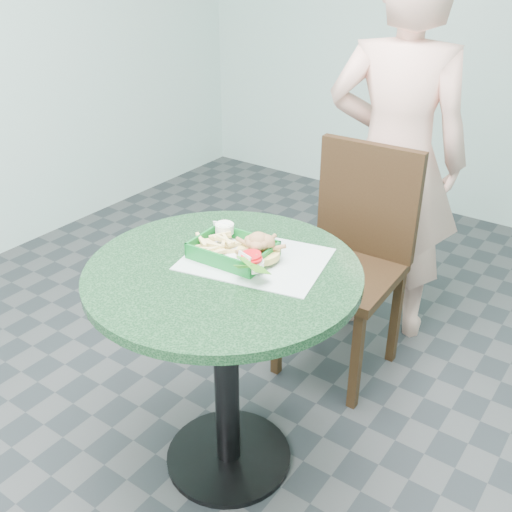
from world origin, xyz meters
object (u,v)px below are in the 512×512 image
Objects in this scene: cafe_table at (225,322)px; crab_sandwich at (258,252)px; diner_person at (396,148)px; dining_chair at (353,247)px; sauce_ramekin at (226,233)px; food_basket at (233,259)px.

crab_sandwich is at bearing 57.74° from cafe_table.
diner_person is at bearing 87.15° from cafe_table.
cafe_table is 0.25m from crab_sandwich.
dining_chair is 0.71m from crab_sandwich.
cafe_table is at bearing -55.37° from sauce_ramekin.
sauce_ramekin is at bearing 124.63° from cafe_table.
crab_sandwich is (0.01, -0.66, 0.27)m from dining_chair.
dining_chair is at bearing 74.05° from diner_person.
crab_sandwich reaches higher than cafe_table.
cafe_table is 3.50× the size of food_basket.
sauce_ramekin is (-0.15, -0.62, 0.27)m from dining_chair.
cafe_table is 0.28m from sauce_ramekin.
food_basket is 0.11m from sauce_ramekin.
dining_chair is 7.17× the size of crab_sandwich.
food_basket is (-0.07, -1.01, -0.09)m from diner_person.
food_basket is (-0.07, -0.68, 0.23)m from dining_chair.
food_basket reaches higher than cafe_table.
dining_chair is 0.69m from sauce_ramekin.
dining_chair is at bearing 86.07° from cafe_table.
sauce_ramekin reaches higher than food_basket.
crab_sandwich reaches higher than food_basket.
crab_sandwich is (0.00, -0.99, -0.05)m from diner_person.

